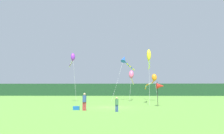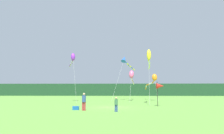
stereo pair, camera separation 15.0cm
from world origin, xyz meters
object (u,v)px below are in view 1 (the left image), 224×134
Objects in this scene: cooler_box at (76,108)px; kite_rainbow at (131,75)px; kite_orange at (153,79)px; kite_yellow at (149,57)px; person_child at (117,104)px; banner_flag_pole at (160,86)px; person_adult at (84,101)px; kite_blue at (125,60)px; kite_purple at (73,58)px.

kite_rainbow is (6.57, 16.02, 4.35)m from cooler_box.
kite_orange is 9.07m from kite_yellow.
banner_flag_pole reaches higher than person_child.
kite_orange is (6.69, 18.94, 3.19)m from person_child.
person_adult is 17.90m from kite_rainbow.
kite_rainbow is 0.80× the size of kite_blue.
person_child is 0.18× the size of kite_rainbow.
kite_orange is at bearing 83.56° from banner_flag_pole.
kite_orange is at bearing 61.47° from person_adult.
person_adult is at bearing -118.53° from kite_orange.
cooler_box is 15.03m from kite_purple.
kite_blue is at bearing 115.59° from kite_rainbow.
kite_rainbow reaches higher than person_child.
person_adult is 0.18× the size of kite_blue.
kite_rainbow is (2.61, 17.57, 3.80)m from person_child.
kite_blue reaches higher than kite_rainbow.
kite_blue reaches higher than banner_flag_pole.
kite_purple reaches higher than banner_flag_pole.
kite_blue is (1.51, 19.87, 6.95)m from person_child.
person_child is 21.11m from kite_blue.
kite_orange is 1.08× the size of kite_purple.
cooler_box is 0.08× the size of kite_rainbow.
kite_orange is (10.64, 17.39, 3.73)m from cooler_box.
person_adult is at bearing -103.66° from kite_blue.
person_child is 8.26m from banner_flag_pole.
kite_blue reaches higher than person_adult.
kite_blue reaches higher than kite_purple.
kite_purple is at bearing -162.05° from kite_orange.
person_adult is 9.91m from banner_flag_pole.
kite_orange is at bearing -10.17° from kite_blue.
kite_yellow is at bearing -71.22° from kite_blue.
kite_purple is 12.68m from kite_yellow.
kite_blue is (-1.10, 2.30, 3.15)m from kite_rainbow.
person_child is at bearing -109.44° from kite_orange.
person_adult is 0.19× the size of kite_orange.
banner_flag_pole is 15.83m from kite_purple.
kite_yellow reaches higher than kite_orange.
kite_orange is at bearing 18.63° from kite_rainbow.
person_child is 0.15× the size of kite_orange.
kite_orange is at bearing 70.56° from person_child.
kite_rainbow is at bearing -161.37° from kite_orange.
banner_flag_pole is at bearing 26.60° from cooler_box.
banner_flag_pole is at bearing 49.59° from person_child.
kite_yellow is at bearing -103.47° from kite_orange.
kite_purple is at bearing 107.89° from person_adult.
kite_blue is at bearing 31.65° from kite_purple.
kite_orange is at bearing 17.95° from kite_purple.
banner_flag_pole reaches higher than person_adult.
kite_yellow is 1.10× the size of kite_rainbow.
cooler_box is 0.07× the size of kite_purple.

